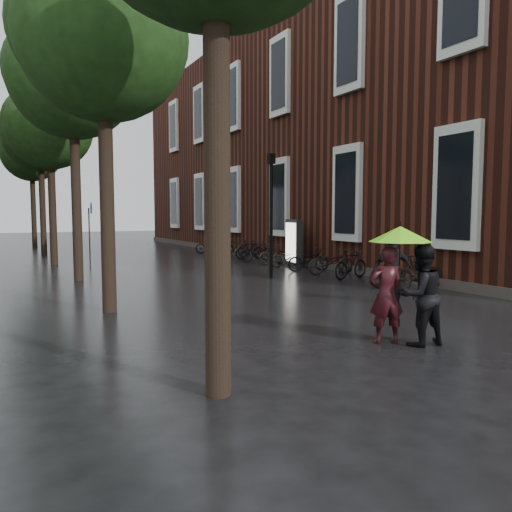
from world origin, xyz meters
TOP-DOWN VIEW (x-y plane):
  - ground at (0.00, 0.00)m, footprint 120.00×120.00m
  - brick_building at (10.47, 19.46)m, footprint 10.20×33.20m
  - street_trees at (-3.99, 15.91)m, footprint 4.33×34.03m
  - person_burgundy at (-0.44, 1.92)m, footprint 0.72×0.59m
  - person_black at (-0.01, 1.55)m, footprint 0.91×0.74m
  - lime_umbrella at (-0.24, 1.83)m, footprint 1.07×1.07m
  - pedestrian_walking at (2.33, 4.73)m, footprint 1.09×0.75m
  - parked_bicycles at (4.50, 13.59)m, footprint 2.03×16.16m
  - ad_lightbox at (4.78, 13.23)m, footprint 0.30×1.32m
  - lamp_post at (2.11, 10.44)m, footprint 0.22×0.22m
  - cycle_sign at (-2.75, 17.39)m, footprint 0.14×0.50m

SIDE VIEW (x-z plane):
  - ground at x=0.00m, z-range 0.00..0.00m
  - parked_bicycles at x=4.50m, z-range -0.05..0.98m
  - person_burgundy at x=-0.44m, z-range 0.00..1.69m
  - pedestrian_walking at x=2.33m, z-range 0.00..1.72m
  - person_black at x=-0.01m, z-range 0.00..1.73m
  - ad_lightbox at x=4.78m, z-range 0.00..2.00m
  - cycle_sign at x=-2.75m, z-range 0.44..3.16m
  - lime_umbrella at x=-0.24m, z-range 1.11..2.68m
  - lamp_post at x=2.11m, z-range 0.46..4.74m
  - brick_building at x=10.47m, z-range -0.01..11.99m
  - street_trees at x=-3.99m, z-range 1.88..10.79m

